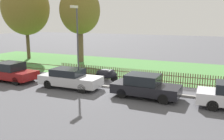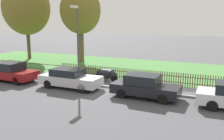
# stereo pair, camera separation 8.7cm
# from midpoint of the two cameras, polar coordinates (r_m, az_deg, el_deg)

# --- Properties ---
(ground_plane) EXTENTS (120.00, 120.00, 0.00)m
(ground_plane) POSITION_cam_midpoint_polar(r_m,az_deg,el_deg) (16.88, 1.66, -4.45)
(ground_plane) COLOR #4C4C51
(kerb_stone) EXTENTS (43.54, 0.20, 0.12)m
(kerb_stone) POSITION_cam_midpoint_polar(r_m,az_deg,el_deg) (16.95, 1.79, -4.17)
(kerb_stone) COLOR gray
(kerb_stone) RESTS_ON ground
(grass_strip) EXTENTS (43.54, 10.39, 0.01)m
(grass_strip) POSITION_cam_midpoint_polar(r_m,az_deg,el_deg) (23.89, 8.61, 0.20)
(grass_strip) COLOR #477F3D
(grass_strip) RESTS_ON ground
(park_fence) EXTENTS (43.54, 0.05, 0.99)m
(park_fence) POSITION_cam_midpoint_polar(r_m,az_deg,el_deg) (18.95, 4.46, -1.16)
(park_fence) COLOR brown
(park_fence) RESTS_ON ground
(parked_car_black_saloon) EXTENTS (3.94, 1.86, 1.44)m
(parked_car_black_saloon) POSITION_cam_midpoint_polar(r_m,az_deg,el_deg) (20.47, -22.15, -0.40)
(parked_car_black_saloon) COLOR maroon
(parked_car_black_saloon) RESTS_ON ground
(parked_car_navy_estate) EXTENTS (4.31, 1.69, 1.34)m
(parked_car_navy_estate) POSITION_cam_midpoint_polar(r_m,az_deg,el_deg) (17.33, -9.76, -1.86)
(parked_car_navy_estate) COLOR #BCBCC1
(parked_car_navy_estate) RESTS_ON ground
(parked_car_red_compact) EXTENTS (4.08, 1.78, 1.41)m
(parked_car_red_compact) POSITION_cam_midpoint_polar(r_m,az_deg,el_deg) (15.13, 7.38, -3.67)
(parked_car_red_compact) COLOR black
(parked_car_red_compact) RESTS_ON ground
(covered_motorcycle) EXTENTS (1.87, 0.90, 0.95)m
(covered_motorcycle) POSITION_cam_midpoint_polar(r_m,az_deg,el_deg) (18.90, -1.32, -0.86)
(covered_motorcycle) COLOR black
(covered_motorcycle) RESTS_ON ground
(tree_nearest_kerb) EXTENTS (5.45, 5.45, 9.09)m
(tree_nearest_kerb) POSITION_cam_midpoint_polar(r_m,az_deg,el_deg) (31.34, -19.22, 13.28)
(tree_nearest_kerb) COLOR brown
(tree_nearest_kerb) RESTS_ON ground
(tree_behind_motorcycle) EXTENTS (4.37, 4.37, 8.09)m
(tree_behind_motorcycle) POSITION_cam_midpoint_polar(r_m,az_deg,el_deg) (27.70, -7.45, 13.26)
(tree_behind_motorcycle) COLOR brown
(tree_behind_motorcycle) RESTS_ON ground
(street_lamp) EXTENTS (0.20, 0.79, 5.60)m
(street_lamp) POSITION_cam_midpoint_polar(r_m,az_deg,el_deg) (18.56, -8.21, 7.98)
(street_lamp) COLOR #47474C
(street_lamp) RESTS_ON ground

